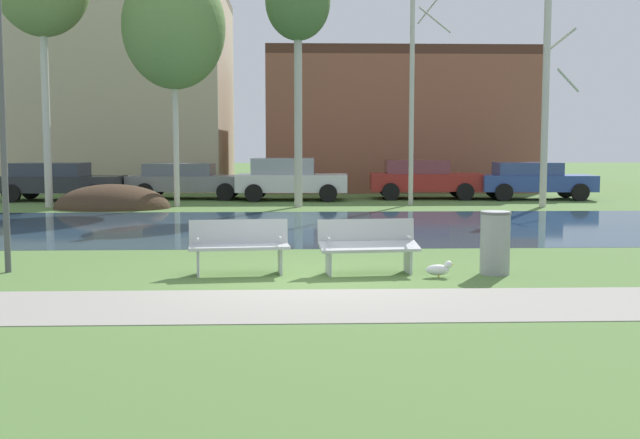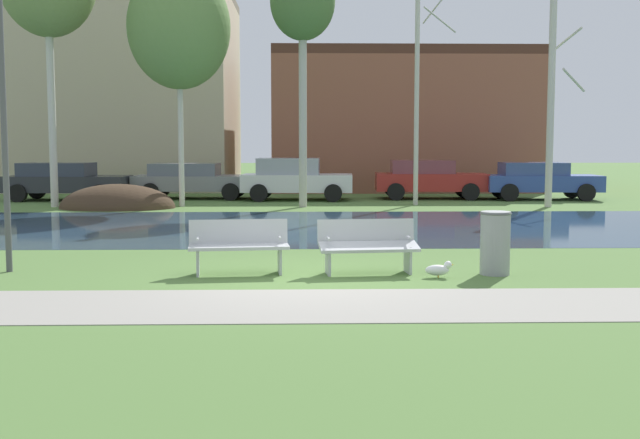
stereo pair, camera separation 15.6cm
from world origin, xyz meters
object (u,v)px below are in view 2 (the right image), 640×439
Objects in this scene: bench_right at (368,245)px; parked_wagon_fourth_red at (428,178)px; parked_suv_fifth_blue at (539,180)px; parked_van_nearest_dark at (64,180)px; parked_hatch_third_white at (295,178)px; trash_bin at (495,242)px; parked_sedan_second_grey at (192,180)px; seagull at (439,269)px; streetlamp at (1,37)px; bench_left at (239,245)px.

bench_right is 17.32m from parked_wagon_fourth_red.
parked_van_nearest_dark is at bearing -180.00° from parked_suv_fifth_blue.
parked_hatch_third_white is 0.97× the size of parked_suv_fifth_blue.
parked_suv_fifth_blue is at bearing 70.84° from trash_bin.
parked_sedan_second_grey is (-7.20, 17.34, 0.20)m from trash_bin.
trash_bin is at bearing -67.45° from parked_sedan_second_grey.
streetlamp reaches higher than seagull.
parked_sedan_second_grey is at bearing 106.71° from bench_right.
parked_wagon_fourth_red reaches higher than trash_bin.
parked_suv_fifth_blue is (7.80, 16.43, 0.27)m from bench_right.
parked_sedan_second_grey is 1.11× the size of parked_hatch_third_white.
bench_left and bench_right have the same top height.
seagull is at bearing -70.51° from parked_sedan_second_grey.
bench_right is at bearing -102.44° from parked_wagon_fourth_red.
parked_van_nearest_dark is (-7.63, 16.43, 0.27)m from bench_left.
bench_left is 0.39× the size of parked_wagon_fourth_red.
bench_left is 0.39× the size of parked_suv_fifth_blue.
seagull is at bearing -7.90° from bench_left.
parked_van_nearest_dark is at bearing 179.96° from parked_hatch_third_white.
bench_left is 3.59× the size of seagull.
parked_sedan_second_grey reaches higher than seagull.
parked_sedan_second_grey is 1.07× the size of parked_suv_fifth_blue.
bench_left is at bearing -79.85° from parked_sedan_second_grey.
parked_suv_fifth_blue is at bearing 58.98° from bench_left.
parked_sedan_second_grey is (4.56, 0.76, -0.02)m from parked_van_nearest_dark.
bench_right is 17.96m from parked_sedan_second_grey.
trash_bin is at bearing -95.67° from parked_wagon_fourth_red.
parked_sedan_second_grey is at bearing 176.63° from parked_suv_fifth_blue.
parked_wagon_fourth_red is at bearing 59.90° from streetlamp.
parked_sedan_second_grey is at bearing 109.49° from seagull.
parked_wagon_fourth_red reaches higher than seagull.
parked_wagon_fourth_red is (2.65, 17.35, 0.64)m from seagull.
trash_bin is (4.12, -0.14, 0.06)m from bench_left.
seagull is (-0.96, -0.30, -0.40)m from trash_bin.
parked_van_nearest_dark reaches higher than seagull.
parked_suv_fifth_blue is (6.72, 16.87, 0.61)m from seagull.
parked_sedan_second_grey is (0.72, 16.87, -3.07)m from streetlamp.
streetlamp is at bearing 173.71° from seagull.
streetlamp is 17.16m from parked_sedan_second_grey.
parked_wagon_fourth_red is (5.02, 0.49, -0.03)m from parked_hatch_third_white.
parked_wagon_fourth_red is (5.82, 16.92, 0.30)m from bench_left.
seagull is 18.17m from parked_suv_fifth_blue.
parked_wagon_fourth_red is at bearing 71.03° from bench_left.
bench_right is 0.39× the size of parked_wagon_fourth_red.
bench_right is 16.48m from parked_hatch_third_white.
seagull is at bearing -81.99° from parked_hatch_third_white.
parked_sedan_second_grey is (-6.24, 17.64, 0.59)m from seagull.
parked_suv_fifth_blue reaches higher than trash_bin.
parked_van_nearest_dark is at bearing -170.49° from parked_sedan_second_grey.
parked_van_nearest_dark is at bearing 114.91° from bench_left.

